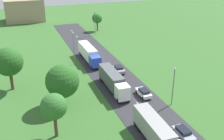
{
  "coord_description": "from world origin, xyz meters",
  "views": [
    {
      "loc": [
        -19.81,
        -11.52,
        25.72
      ],
      "look_at": [
        -1.01,
        38.35,
        2.62
      ],
      "focal_mm": 42.41,
      "sensor_mm": 36.0,
      "label": 1
    }
  ],
  "objects_px": {
    "truck_third": "(89,53)",
    "tree_maple": "(97,18)",
    "car_third": "(144,92)",
    "tree_elm": "(54,107)",
    "truck_lead": "(158,134)",
    "lamppost_fourth": "(95,22)",
    "tree_birch": "(8,62)",
    "tree_oak": "(62,81)",
    "car_second": "(184,133)",
    "lamppost_third": "(74,47)",
    "car_fourth": "(119,69)",
    "truck_second": "(113,80)",
    "lamppost_second": "(173,84)",
    "distant_building": "(24,10)"
  },
  "relations": [
    {
      "from": "tree_elm",
      "to": "lamppost_fourth",
      "type": "bearing_deg",
      "value": 66.65
    },
    {
      "from": "car_second",
      "to": "lamppost_fourth",
      "type": "relative_size",
      "value": 0.49
    },
    {
      "from": "car_third",
      "to": "car_second",
      "type": "bearing_deg",
      "value": -90.59
    },
    {
      "from": "lamppost_second",
      "to": "tree_oak",
      "type": "xyz_separation_m",
      "value": [
        -18.87,
        6.97,
        0.7
      ]
    },
    {
      "from": "truck_lead",
      "to": "lamppost_fourth",
      "type": "height_order",
      "value": "lamppost_fourth"
    },
    {
      "from": "car_third",
      "to": "lamppost_second",
      "type": "relative_size",
      "value": 0.55
    },
    {
      "from": "lamppost_fourth",
      "to": "tree_maple",
      "type": "relative_size",
      "value": 1.31
    },
    {
      "from": "car_fourth",
      "to": "lamppost_second",
      "type": "height_order",
      "value": "lamppost_second"
    },
    {
      "from": "tree_birch",
      "to": "tree_maple",
      "type": "distance_m",
      "value": 49.47
    },
    {
      "from": "lamppost_third",
      "to": "lamppost_fourth",
      "type": "height_order",
      "value": "lamppost_fourth"
    },
    {
      "from": "truck_lead",
      "to": "car_second",
      "type": "relative_size",
      "value": 3.03
    },
    {
      "from": "car_second",
      "to": "tree_oak",
      "type": "height_order",
      "value": "tree_oak"
    },
    {
      "from": "truck_third",
      "to": "tree_oak",
      "type": "xyz_separation_m",
      "value": [
        -10.67,
        -20.2,
        2.73
      ]
    },
    {
      "from": "car_second",
      "to": "lamppost_fourth",
      "type": "height_order",
      "value": "lamppost_fourth"
    },
    {
      "from": "car_third",
      "to": "tree_elm",
      "type": "height_order",
      "value": "tree_elm"
    },
    {
      "from": "lamppost_second",
      "to": "tree_oak",
      "type": "distance_m",
      "value": 20.13
    },
    {
      "from": "truck_third",
      "to": "car_fourth",
      "type": "relative_size",
      "value": 3.16
    },
    {
      "from": "lamppost_second",
      "to": "car_fourth",
      "type": "bearing_deg",
      "value": 101.79
    },
    {
      "from": "truck_third",
      "to": "tree_maple",
      "type": "bearing_deg",
      "value": 68.12
    },
    {
      "from": "truck_third",
      "to": "tree_birch",
      "type": "height_order",
      "value": "tree_birch"
    },
    {
      "from": "car_third",
      "to": "tree_oak",
      "type": "distance_m",
      "value": 16.09
    },
    {
      "from": "car_third",
      "to": "tree_oak",
      "type": "bearing_deg",
      "value": 171.68
    },
    {
      "from": "truck_second",
      "to": "car_fourth",
      "type": "bearing_deg",
      "value": 60.2
    },
    {
      "from": "lamppost_fourth",
      "to": "tree_oak",
      "type": "xyz_separation_m",
      "value": [
        -19.55,
        -43.25,
        0.16
      ]
    },
    {
      "from": "truck_third",
      "to": "car_second",
      "type": "distance_m",
      "value": 36.51
    },
    {
      "from": "truck_lead",
      "to": "tree_oak",
      "type": "bearing_deg",
      "value": 122.5
    },
    {
      "from": "truck_third",
      "to": "distant_building",
      "type": "relative_size",
      "value": 0.84
    },
    {
      "from": "car_third",
      "to": "tree_elm",
      "type": "xyz_separation_m",
      "value": [
        -18.33,
        -6.56,
        4.39
      ]
    },
    {
      "from": "car_fourth",
      "to": "tree_oak",
      "type": "bearing_deg",
      "value": -145.76
    },
    {
      "from": "tree_oak",
      "to": "lamppost_second",
      "type": "bearing_deg",
      "value": -20.27
    },
    {
      "from": "car_fourth",
      "to": "lamppost_third",
      "type": "height_order",
      "value": "lamppost_third"
    },
    {
      "from": "car_third",
      "to": "lamppost_third",
      "type": "xyz_separation_m",
      "value": [
        -8.93,
        21.23,
        3.89
      ]
    },
    {
      "from": "truck_lead",
      "to": "lamppost_fourth",
      "type": "bearing_deg",
      "value": 81.33
    },
    {
      "from": "tree_oak",
      "to": "tree_birch",
      "type": "height_order",
      "value": "tree_birch"
    },
    {
      "from": "car_second",
      "to": "lamppost_third",
      "type": "bearing_deg",
      "value": 104.11
    },
    {
      "from": "car_second",
      "to": "tree_elm",
      "type": "height_order",
      "value": "tree_elm"
    },
    {
      "from": "lamppost_third",
      "to": "tree_maple",
      "type": "distance_m",
      "value": 33.61
    },
    {
      "from": "truck_second",
      "to": "tree_birch",
      "type": "distance_m",
      "value": 21.38
    },
    {
      "from": "car_third",
      "to": "tree_maple",
      "type": "bearing_deg",
      "value": 82.49
    },
    {
      "from": "car_second",
      "to": "car_third",
      "type": "relative_size",
      "value": 1.01
    },
    {
      "from": "car_third",
      "to": "tree_maple",
      "type": "height_order",
      "value": "tree_maple"
    },
    {
      "from": "car_second",
      "to": "car_fourth",
      "type": "relative_size",
      "value": 1.01
    },
    {
      "from": "car_fourth",
      "to": "tree_birch",
      "type": "height_order",
      "value": "tree_birch"
    },
    {
      "from": "car_third",
      "to": "distant_building",
      "type": "bearing_deg",
      "value": 102.37
    },
    {
      "from": "truck_second",
      "to": "lamppost_third",
      "type": "height_order",
      "value": "lamppost_third"
    },
    {
      "from": "truck_third",
      "to": "distant_building",
      "type": "height_order",
      "value": "distant_building"
    },
    {
      "from": "car_third",
      "to": "tree_elm",
      "type": "relative_size",
      "value": 0.57
    },
    {
      "from": "car_second",
      "to": "distant_building",
      "type": "height_order",
      "value": "distant_building"
    },
    {
      "from": "truck_second",
      "to": "car_third",
      "type": "relative_size",
      "value": 2.97
    },
    {
      "from": "truck_lead",
      "to": "tree_elm",
      "type": "height_order",
      "value": "tree_elm"
    }
  ]
}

